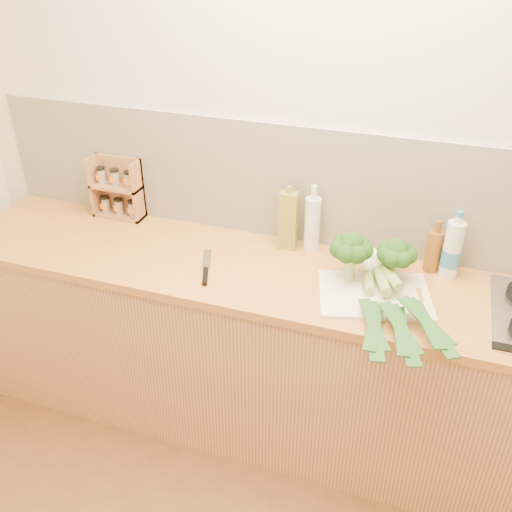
% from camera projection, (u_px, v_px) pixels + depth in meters
% --- Properties ---
extents(room_shell, '(3.50, 3.50, 3.50)m').
position_uv_depth(room_shell, '(325.00, 189.00, 2.47)').
color(room_shell, beige).
rests_on(room_shell, ground).
extents(counter, '(3.20, 0.62, 0.90)m').
position_uv_depth(counter, '(301.00, 358.00, 2.61)').
color(counter, tan).
rests_on(counter, ground).
extents(chopping_board, '(0.50, 0.42, 0.01)m').
position_uv_depth(chopping_board, '(374.00, 295.00, 2.25)').
color(chopping_board, silver).
rests_on(chopping_board, counter).
extents(broccoli_left, '(0.17, 0.17, 0.22)m').
position_uv_depth(broccoli_left, '(351.00, 248.00, 2.26)').
color(broccoli_left, '#A7BB6D').
rests_on(broccoli_left, chopping_board).
extents(broccoli_right, '(0.16, 0.16, 0.19)m').
position_uv_depth(broccoli_right, '(397.00, 253.00, 2.27)').
color(broccoli_right, '#A7BB6D').
rests_on(broccoli_right, chopping_board).
extents(leek_front, '(0.19, 0.63, 0.04)m').
position_uv_depth(leek_front, '(370.00, 295.00, 2.20)').
color(leek_front, white).
rests_on(leek_front, chopping_board).
extents(leek_mid, '(0.28, 0.67, 0.04)m').
position_uv_depth(leek_mid, '(386.00, 291.00, 2.19)').
color(leek_mid, white).
rests_on(leek_mid, chopping_board).
extents(leek_back, '(0.40, 0.61, 0.04)m').
position_uv_depth(leek_back, '(399.00, 287.00, 2.18)').
color(leek_back, white).
rests_on(leek_back, chopping_board).
extents(chefs_knife, '(0.13, 0.28, 0.02)m').
position_uv_depth(chefs_knife, '(206.00, 272.00, 2.39)').
color(chefs_knife, silver).
rests_on(chefs_knife, counter).
extents(spice_rack, '(0.25, 0.10, 0.30)m').
position_uv_depth(spice_rack, '(118.00, 191.00, 2.79)').
color(spice_rack, '#A46B46').
rests_on(spice_rack, counter).
extents(oil_tin, '(0.08, 0.05, 0.30)m').
position_uv_depth(oil_tin, '(288.00, 221.00, 2.51)').
color(oil_tin, olive).
rests_on(oil_tin, counter).
extents(glass_bottle, '(0.07, 0.07, 0.31)m').
position_uv_depth(glass_bottle, '(312.00, 223.00, 2.50)').
color(glass_bottle, silver).
rests_on(glass_bottle, counter).
extents(amber_bottle, '(0.06, 0.06, 0.23)m').
position_uv_depth(amber_bottle, '(434.00, 250.00, 2.37)').
color(amber_bottle, brown).
rests_on(amber_bottle, counter).
extents(water_bottle, '(0.08, 0.08, 0.28)m').
position_uv_depth(water_bottle, '(452.00, 251.00, 2.33)').
color(water_bottle, silver).
rests_on(water_bottle, counter).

